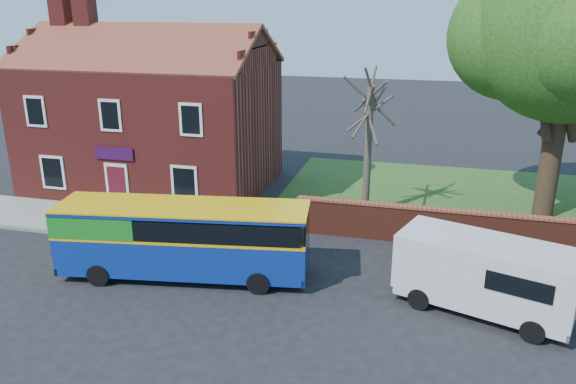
# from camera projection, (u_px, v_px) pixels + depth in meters

# --- Properties ---
(ground) EXTENTS (120.00, 120.00, 0.00)m
(ground) POSITION_uv_depth(u_px,v_px,m) (190.00, 303.00, 18.73)
(ground) COLOR black
(ground) RESTS_ON ground
(pavement) EXTENTS (18.00, 3.50, 0.12)m
(pavement) POSITION_uv_depth(u_px,v_px,m) (100.00, 221.00, 25.64)
(pavement) COLOR gray
(pavement) RESTS_ON ground
(kerb) EXTENTS (18.00, 0.15, 0.14)m
(kerb) POSITION_uv_depth(u_px,v_px,m) (77.00, 235.00, 24.03)
(kerb) COLOR slate
(kerb) RESTS_ON ground
(grass_strip) EXTENTS (26.00, 12.00, 0.04)m
(grass_strip) POSITION_uv_depth(u_px,v_px,m) (543.00, 206.00, 27.56)
(grass_strip) COLOR #426B28
(grass_strip) RESTS_ON ground
(shop_building) EXTENTS (12.30, 8.13, 10.50)m
(shop_building) POSITION_uv_depth(u_px,v_px,m) (153.00, 123.00, 29.84)
(shop_building) COLOR maroon
(shop_building) RESTS_ON ground
(boundary_wall) EXTENTS (22.00, 0.38, 1.60)m
(boundary_wall) POSITION_uv_depth(u_px,v_px,m) (572.00, 239.00, 21.80)
(boundary_wall) COLOR maroon
(boundary_wall) RESTS_ON ground
(bus) EXTENTS (9.20, 3.59, 2.73)m
(bus) POSITION_uv_depth(u_px,v_px,m) (176.00, 236.00, 20.16)
(bus) COLOR navy
(bus) RESTS_ON ground
(van_near) EXTENTS (5.88, 3.82, 2.40)m
(van_near) POSITION_uv_depth(u_px,v_px,m) (486.00, 273.00, 17.87)
(van_near) COLOR silver
(van_near) RESTS_ON ground
(large_tree) EXTENTS (10.42, 8.24, 12.71)m
(large_tree) POSITION_uv_depth(u_px,v_px,m) (572.00, 32.00, 23.88)
(large_tree) COLOR black
(large_tree) RESTS_ON ground
(bare_tree) EXTENTS (2.45, 2.92, 6.54)m
(bare_tree) POSITION_uv_depth(u_px,v_px,m) (368.00, 145.00, 25.56)
(bare_tree) COLOR #4C4238
(bare_tree) RESTS_ON ground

